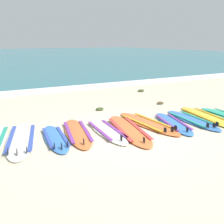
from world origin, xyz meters
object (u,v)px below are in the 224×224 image
object	(u,v)px
surfboard_3	(77,132)
surfboard_9	(206,117)
surfboard_4	(107,131)
surfboard_5	(129,129)
surfboard_6	(147,123)
surfboard_2	(55,138)
surfboard_8	(192,120)
surfboard_1	(21,139)
surfboard_7	(173,123)

from	to	relation	value
surfboard_3	surfboard_9	xyz separation A→B (m)	(3.76, -0.49, -0.00)
surfboard_9	surfboard_4	bearing A→B (deg)	175.20
surfboard_4	surfboard_5	distance (m)	0.54
surfboard_3	surfboard_6	world-z (taller)	same
surfboard_2	surfboard_8	size ratio (longest dim) A/B	0.89
surfboard_3	surfboard_9	world-z (taller)	same
surfboard_5	surfboard_9	distance (m)	2.57
surfboard_1	surfboard_4	size ratio (longest dim) A/B	1.18
surfboard_3	surfboard_7	world-z (taller)	same
surfboard_3	surfboard_2	bearing A→B (deg)	-167.77
surfboard_2	surfboard_7	size ratio (longest dim) A/B	0.93
surfboard_1	surfboard_9	xyz separation A→B (m)	(5.01, -0.67, -0.00)
surfboard_5	surfboard_8	size ratio (longest dim) A/B	1.19
surfboard_1	surfboard_8	size ratio (longest dim) A/B	1.16
surfboard_4	surfboard_6	xyz separation A→B (m)	(1.23, 0.03, 0.00)
surfboard_9	surfboard_2	bearing A→B (deg)	175.24
surfboard_5	surfboard_8	world-z (taller)	same
surfboard_1	surfboard_2	bearing A→B (deg)	-24.27
surfboard_3	surfboard_7	size ratio (longest dim) A/B	1.08
surfboard_4	surfboard_9	xyz separation A→B (m)	(3.09, -0.26, -0.00)
surfboard_4	surfboard_7	world-z (taller)	same
surfboard_1	surfboard_3	size ratio (longest dim) A/B	1.10
surfboard_1	surfboard_3	distance (m)	1.27
surfboard_2	surfboard_7	distance (m)	3.10
surfboard_1	surfboard_4	world-z (taller)	same
surfboard_5	surfboard_8	xyz separation A→B (m)	(1.97, -0.14, 0.00)
surfboard_4	surfboard_6	distance (m)	1.23
surfboard_6	surfboard_9	size ratio (longest dim) A/B	0.99
surfboard_2	surfboard_6	distance (m)	2.48
surfboard_4	surfboard_5	world-z (taller)	same
surfboard_4	surfboard_2	bearing A→B (deg)	175.35
surfboard_3	surfboard_9	bearing A→B (deg)	-7.37
surfboard_1	surfboard_2	distance (m)	0.74
surfboard_6	surfboard_7	distance (m)	0.67
surfboard_2	surfboard_5	distance (m)	1.78
surfboard_2	surfboard_3	world-z (taller)	same
surfboard_7	surfboard_2	bearing A→B (deg)	172.63
surfboard_2	surfboard_8	xyz separation A→B (m)	(3.73, -0.42, -0.00)
surfboard_1	surfboard_3	world-z (taller)	same
surfboard_2	surfboard_3	distance (m)	0.59
surfboard_5	surfboard_6	size ratio (longest dim) A/B	1.08
surfboard_9	surfboard_5	bearing A→B (deg)	178.26
surfboard_7	surfboard_6	bearing A→B (deg)	150.80
surfboard_4	surfboard_8	distance (m)	2.50
surfboard_8	surfboard_9	distance (m)	0.61
surfboard_7	surfboard_9	world-z (taller)	same
surfboard_5	surfboard_6	world-z (taller)	same
surfboard_3	surfboard_5	distance (m)	1.25
surfboard_7	surfboard_5	bearing A→B (deg)	175.00
surfboard_7	surfboard_8	world-z (taller)	same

